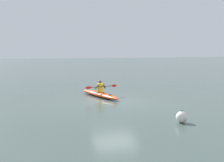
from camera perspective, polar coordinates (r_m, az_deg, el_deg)
name	(u,v)px	position (r m, az deg, el deg)	size (l,w,h in m)	color
ground_plane	(115,102)	(17.81, 0.52, -3.94)	(160.00, 160.00, 0.00)	#384742
kayak	(99,94)	(19.67, -2.39, -2.52)	(1.85, 4.49, 0.31)	red
kayaker	(100,87)	(19.52, -2.26, -1.14)	(2.23, 0.70, 0.78)	yellow
mooring_buoy_white_far	(182,117)	(13.16, 13.04, -6.65)	(0.48, 0.48, 0.53)	silver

